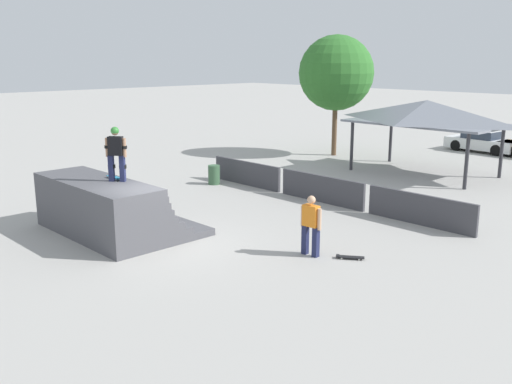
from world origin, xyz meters
name	(u,v)px	position (x,y,z in m)	size (l,w,h in m)	color
ground_plane	(160,246)	(0.00, 0.00, 0.00)	(160.00, 160.00, 0.00)	#A3A09B
quarter_pipe_ramp	(107,210)	(-2.21, -0.46, 0.78)	(5.13, 3.53, 1.77)	#4C4C51
skater_on_deck	(116,150)	(-1.63, -0.35, 2.74)	(0.66, 0.57, 1.69)	#1E2347
skateboard_on_deck	(115,177)	(-1.97, -0.23, 1.83)	(0.78, 0.23, 0.09)	silver
bystander_walking	(311,222)	(3.69, 2.61, 0.97)	(0.70, 0.26, 1.75)	#1E2347
skateboard_on_ground	(349,257)	(4.65, 3.16, 0.06)	(0.76, 0.62, 0.09)	silver
barrier_fence	(322,189)	(-0.04, 7.59, 0.53)	(12.57, 0.12, 1.05)	#3D3D42
pavilion_shelter	(427,112)	(-0.22, 15.45, 2.96)	(7.05, 4.05, 3.54)	#2D2D33
tree_beside_pavilion	(336,73)	(-6.61, 16.59, 4.65)	(4.19, 4.19, 6.76)	brown
trash_bin	(214,175)	(-5.43, 6.65, 0.42)	(0.52, 0.52, 0.85)	#385B3D
parked_car_white	(482,142)	(-1.24, 23.94, 0.60)	(4.27, 1.95, 1.27)	silver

